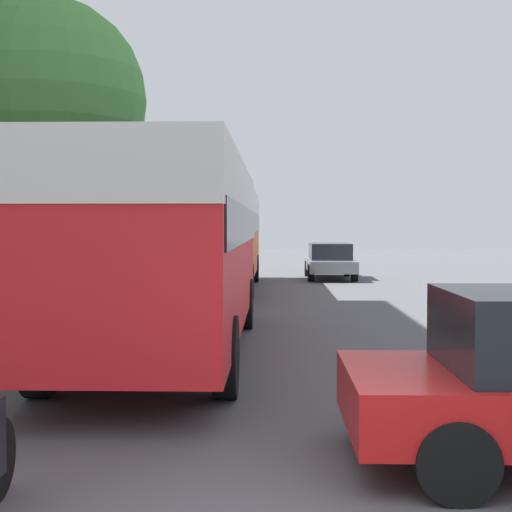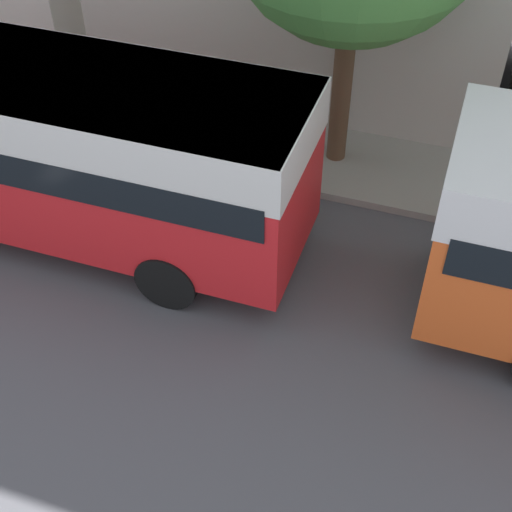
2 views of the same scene
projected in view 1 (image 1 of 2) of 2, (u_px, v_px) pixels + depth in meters
name	position (u px, v px, depth m)	size (l,w,h in m)	color
building_far_terrace	(8.00, 155.00, 23.28)	(5.26, 8.71, 8.75)	beige
bus_lead	(168.00, 232.00, 11.39)	(2.52, 9.39, 3.05)	red
bus_following	(216.00, 226.00, 22.98)	(2.62, 9.99, 3.17)	#EA5B23
car_crossing	(330.00, 260.00, 27.75)	(1.83, 4.47, 1.38)	slate
street_tree	(45.00, 100.00, 15.79)	(4.47, 4.47, 6.97)	brown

